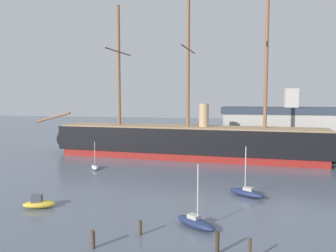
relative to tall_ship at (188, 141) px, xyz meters
name	(u,v)px	position (x,y,z in m)	size (l,w,h in m)	color
tall_ship	(188,141)	(0.00, 0.00, 0.00)	(72.76, 16.79, 34.98)	maroon
motorboat_foreground_left	(39,203)	(-13.02, -38.03, -3.23)	(4.28, 2.90, 1.66)	gold
sailboat_foreground_right	(196,222)	(6.79, -40.33, -3.24)	(5.14, 4.37, 6.81)	#1E284C
sailboat_mid_right	(247,192)	(12.36, -27.87, -3.22)	(5.38, 4.21, 6.97)	#1E284C
sailboat_alongside_bow	(95,167)	(-15.69, -15.25, -3.36)	(3.03, 4.17, 5.32)	silver
motorboat_far_left	(73,150)	(-29.37, 2.36, -3.29)	(3.73, 3.15, 1.47)	#236670
dinghy_far_right	(324,164)	(28.21, -2.32, -3.52)	(1.09, 2.45, 0.58)	orange
motorboat_distant_centre	(194,147)	(-0.25, 13.63, -3.29)	(3.68, 1.92, 1.48)	#1E284C
mooring_piling_nearest	(250,250)	(12.12, -46.83, -2.80)	(0.25, 0.25, 2.03)	#423323
mooring_piling_left_pair	(93,239)	(-1.77, -47.12, -2.98)	(0.44, 0.44, 1.66)	#4C3D2D
mooring_piling_right_pair	(140,228)	(1.63, -43.39, -3.08)	(0.32, 0.32, 1.46)	#423323
mooring_piling_midwater	(217,243)	(9.38, -45.90, -2.82)	(0.36, 0.36, 1.98)	#382B1E
seagull_in_flight	(194,109)	(3.58, -17.62, 7.88)	(1.19, 0.41, 0.13)	silver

